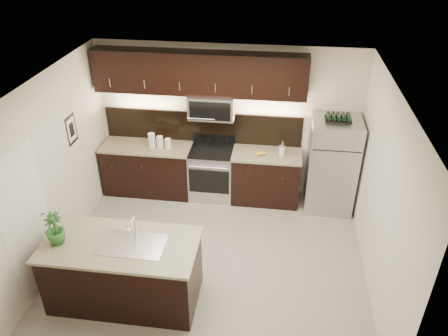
% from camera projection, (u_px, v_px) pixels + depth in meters
% --- Properties ---
extents(ground, '(4.50, 4.50, 0.00)m').
position_uv_depth(ground, '(211.00, 259.00, 6.56)').
color(ground, gray).
rests_on(ground, ground).
extents(room_walls, '(4.52, 4.02, 2.71)m').
position_uv_depth(room_walls, '(200.00, 162.00, 5.67)').
color(room_walls, beige).
rests_on(room_walls, ground).
extents(counter_run, '(3.51, 0.65, 0.94)m').
position_uv_depth(counter_run, '(200.00, 172.00, 7.81)').
color(counter_run, black).
rests_on(counter_run, ground).
extents(upper_fixtures, '(3.49, 0.40, 1.66)m').
position_uv_depth(upper_fixtures, '(201.00, 80.00, 7.08)').
color(upper_fixtures, black).
rests_on(upper_fixtures, counter_run).
extents(island, '(1.96, 0.96, 0.94)m').
position_uv_depth(island, '(124.00, 271.00, 5.68)').
color(island, black).
rests_on(island, ground).
extents(sink_faucet, '(0.84, 0.50, 0.28)m').
position_uv_depth(sink_faucet, '(131.00, 243.00, 5.42)').
color(sink_faucet, silver).
rests_on(sink_faucet, island).
extents(refrigerator, '(0.80, 0.72, 1.65)m').
position_uv_depth(refrigerator, '(331.00, 165.00, 7.32)').
color(refrigerator, '#B2B2B7').
rests_on(refrigerator, ground).
extents(wine_rack, '(0.41, 0.25, 0.10)m').
position_uv_depth(wine_rack, '(338.00, 118.00, 6.87)').
color(wine_rack, black).
rests_on(wine_rack, refrigerator).
extents(plant, '(0.30, 0.30, 0.43)m').
position_uv_depth(plant, '(54.00, 229.00, 5.35)').
color(plant, '#275923').
rests_on(plant, island).
extents(canisters, '(0.40, 0.12, 0.26)m').
position_uv_depth(canisters, '(158.00, 142.00, 7.55)').
color(canisters, silver).
rests_on(canisters, counter_run).
extents(french_press, '(0.10, 0.10, 0.28)m').
position_uv_depth(french_press, '(282.00, 150.00, 7.31)').
color(french_press, silver).
rests_on(french_press, counter_run).
extents(bananas, '(0.22, 0.20, 0.06)m').
position_uv_depth(bananas, '(258.00, 154.00, 7.37)').
color(bananas, gold).
rests_on(bananas, counter_run).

